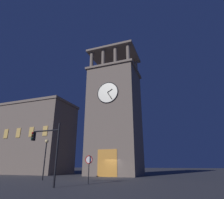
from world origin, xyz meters
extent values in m
plane|color=#424247|center=(0.00, 0.00, 0.00)|extent=(200.00, 200.00, 0.00)
cube|color=#75665B|center=(0.90, -4.46, 9.39)|extent=(8.56, 7.31, 18.78)
cube|color=#75665B|center=(0.90, -4.46, 18.98)|extent=(9.16, 7.91, 0.40)
cylinder|color=#75665B|center=(-2.78, -1.40, 20.92)|extent=(0.70, 0.70, 3.48)
cylinder|color=#75665B|center=(-0.33, -1.40, 20.92)|extent=(0.70, 0.70, 3.48)
cylinder|color=#75665B|center=(2.13, -1.40, 20.92)|extent=(0.70, 0.70, 3.48)
cylinder|color=#75665B|center=(4.58, -1.40, 20.92)|extent=(0.70, 0.70, 3.48)
cylinder|color=#75665B|center=(-2.78, -7.52, 20.92)|extent=(0.70, 0.70, 3.48)
cylinder|color=#75665B|center=(-0.33, -7.52, 20.92)|extent=(0.70, 0.70, 3.48)
cylinder|color=#75665B|center=(2.13, -7.52, 20.92)|extent=(0.70, 0.70, 3.48)
cylinder|color=#75665B|center=(4.58, -7.52, 20.92)|extent=(0.70, 0.70, 3.48)
cube|color=#75665B|center=(0.90, -4.46, 22.86)|extent=(9.16, 7.91, 0.40)
cylinder|color=black|center=(0.90, -4.46, 24.52)|extent=(0.12, 0.12, 2.93)
cylinder|color=silver|center=(0.90, -0.74, 13.48)|extent=(3.69, 0.12, 3.69)
torus|color=black|center=(0.90, -0.72, 13.48)|extent=(3.85, 0.16, 3.85)
cube|color=black|center=(0.46, -0.64, 13.73)|extent=(0.94, 0.06, 0.61)
cube|color=black|center=(0.48, -0.64, 12.81)|extent=(0.93, 0.06, 1.40)
cube|color=orange|center=(0.90, -0.85, 2.00)|extent=(3.20, 0.24, 4.00)
cube|color=#75665B|center=(20.74, -4.58, 6.84)|extent=(18.85, 8.31, 13.69)
cube|color=#75665B|center=(20.74, -4.58, 13.94)|extent=(19.25, 8.71, 0.50)
cube|color=#E0B259|center=(12.89, -0.37, 7.53)|extent=(1.00, 0.12, 1.80)
cube|color=#E0B259|center=(16.03, -0.37, 7.53)|extent=(1.00, 0.12, 1.80)
cube|color=#E0B259|center=(19.17, -0.37, 7.53)|extent=(1.00, 0.12, 1.80)
cube|color=#E0B259|center=(22.31, -0.37, 7.53)|extent=(1.00, 0.12, 1.80)
cylinder|color=black|center=(-0.47, 13.83, 2.54)|extent=(0.16, 0.16, 5.08)
cylinder|color=black|center=(0.85, 13.83, 4.52)|extent=(2.65, 0.12, 0.12)
cube|color=black|center=(2.18, 13.83, 4.09)|extent=(0.22, 0.30, 0.75)
sphere|color=red|center=(2.18, 14.01, 4.37)|extent=(0.16, 0.16, 0.16)
sphere|color=#392705|center=(2.18, 14.01, 4.12)|extent=(0.16, 0.16, 0.16)
sphere|color=#063316|center=(2.18, 14.01, 3.87)|extent=(0.16, 0.16, 0.16)
cylinder|color=black|center=(5.58, 7.82, 2.13)|extent=(0.14, 0.14, 4.27)
sphere|color=#F9DB8C|center=(5.58, 7.82, 4.49)|extent=(0.44, 0.44, 0.44)
cylinder|color=black|center=(-1.60, 10.20, 1.13)|extent=(0.08, 0.08, 2.27)
cylinder|color=white|center=(-1.60, 10.24, 2.17)|extent=(0.70, 0.04, 0.70)
torus|color=red|center=(-1.60, 10.26, 2.17)|extent=(0.78, 0.08, 0.78)
camera|label=1|loc=(-10.29, 27.26, 1.67)|focal=30.13mm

